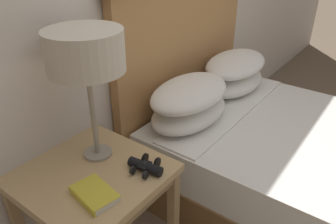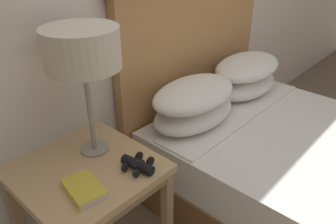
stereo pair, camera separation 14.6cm
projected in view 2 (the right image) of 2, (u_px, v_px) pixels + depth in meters
The scene contains 5 objects.
nightstand at pixel (88, 182), 1.49m from camera, with size 0.58×0.58×0.63m.
bed at pixel (294, 163), 1.97m from camera, with size 1.42×1.88×1.33m.
table_lamp at pixel (82, 51), 1.33m from camera, with size 0.32×0.32×0.59m.
book_on_nightstand at pixel (83, 189), 1.30m from camera, with size 0.15×0.21×0.03m.
binoculars_pair at pixel (138, 165), 1.43m from camera, with size 0.15×0.16×0.05m.
Camera 2 is at (-1.27, -0.42, 1.54)m, focal length 35.00 mm.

